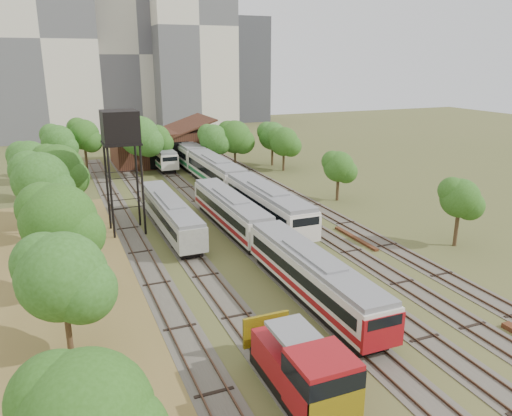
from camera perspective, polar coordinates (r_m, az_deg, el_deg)
name	(u,v)px	position (r m, az deg, el deg)	size (l,w,h in m)	color
ground	(361,316)	(36.05, 11.90, -11.95)	(240.00, 240.00, 0.00)	#475123
dry_grass_patch	(79,312)	(37.79, -19.57, -11.16)	(14.00, 60.00, 0.04)	brown
tracks	(230,216)	(56.44, -3.02, -0.88)	(24.60, 80.00, 0.19)	#4C473D
railcar_red_set	(265,238)	(44.06, 0.98, -3.48)	(2.86, 34.58, 3.54)	black
railcar_green_set	(216,173)	(68.57, -4.61, 4.06)	(3.25, 52.08, 4.03)	black
railcar_rear	(159,155)	(84.73, -11.03, 6.01)	(2.76, 16.08, 3.41)	black
shunter_locomotive	(305,373)	(26.58, 5.61, -18.27)	(2.93, 8.10, 3.84)	black
old_grey_coach	(170,214)	(51.80, -9.81, -0.67)	(2.70, 18.00, 3.33)	black
water_tower	(120,130)	(50.74, -15.26, 8.55)	(3.56, 3.56, 12.31)	black
rail_pile_far	(356,238)	(50.11, 11.31, -3.41)	(0.44, 7.01, 0.23)	#552D18
maintenance_shed	(162,146)	(86.70, -10.70, 7.01)	(16.45, 11.55, 7.58)	#361B13
tree_band_left	(51,208)	(43.84, -22.42, 0.05)	(8.27, 55.19, 8.84)	#382616
tree_band_far	(170,137)	(77.98, -9.76, 7.96)	(37.37, 9.20, 9.06)	#382616
tree_band_right	(329,158)	(66.49, 8.36, 5.66)	(5.65, 40.40, 6.89)	#382616
tower_left	(40,39)	(120.79, -23.46, 17.26)	(22.00, 16.00, 42.00)	beige
tower_centre	(132,55)	(127.41, -13.94, 16.65)	(20.00, 18.00, 36.00)	#BCB7AA
tower_right	(189,27)	(122.36, -7.61, 19.80)	(18.00, 16.00, 48.00)	beige
tower_far_right	(243,70)	(145.60, -1.52, 15.48)	(12.00, 12.00, 28.00)	#3C3D43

